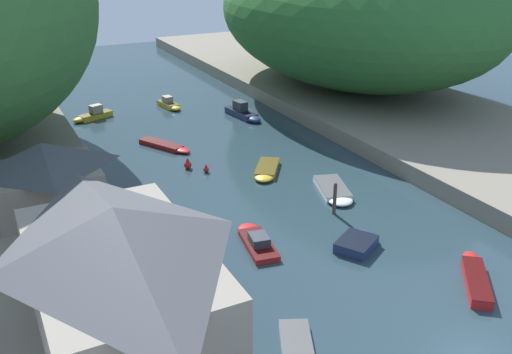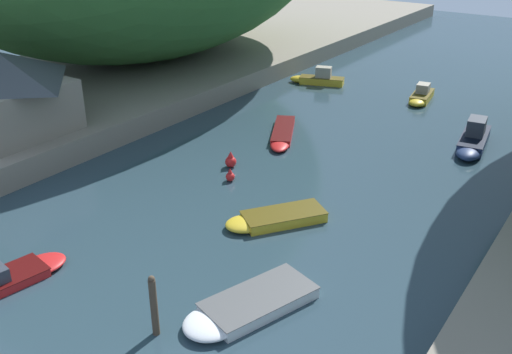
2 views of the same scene
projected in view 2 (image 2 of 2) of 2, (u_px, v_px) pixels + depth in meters
The scene contains 13 objects.
water_surface at pixel (281, 186), 32.58m from camera, with size 130.00×130.00×0.00m, color #283D47.
left_bank at pixel (31, 102), 44.08m from camera, with size 22.00×120.00×1.59m.
boathouse_shed at pixel (3, 90), 35.18m from camera, with size 7.63×6.84×5.04m.
boat_moored_right at pixel (282, 135), 39.31m from camera, with size 4.09×6.23×0.47m.
boat_near_quay at pixel (473, 140), 37.57m from camera, with size 2.37×6.20×1.82m.
boat_open_rowboat at pixel (272, 219), 28.69m from camera, with size 4.41×5.21×0.53m.
boat_far_upstream at pixel (421, 96), 46.66m from camera, with size 2.01×4.57×1.33m.
boat_far_right_bank at pixel (245, 307), 22.37m from camera, with size 3.80×6.09×0.52m.
boat_navy_launch at pixel (317, 79), 51.23m from camera, with size 5.01×2.83×1.58m.
boat_mid_channel at pixel (3, 279), 24.00m from camera, with size 2.61×5.72×1.02m.
mooring_post_middle at pixel (154, 305), 20.80m from camera, with size 0.28×0.28×2.60m.
channel_buoy_near at pixel (231, 161), 34.83m from camera, with size 0.70×0.70×1.05m.
channel_buoy_far at pixel (230, 176), 33.10m from camera, with size 0.53×0.53×0.80m.
Camera 2 is at (15.48, 5.22, 14.49)m, focal length 40.00 mm.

